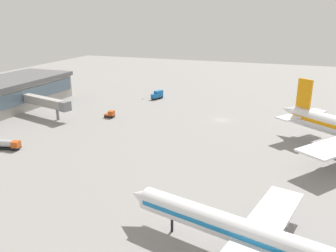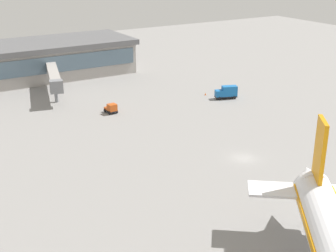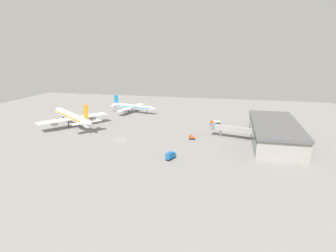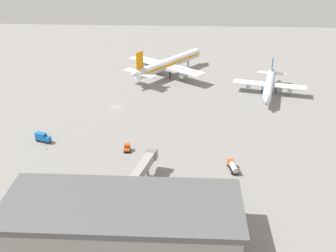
{
  "view_description": "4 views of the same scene",
  "coord_description": "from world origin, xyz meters",
  "views": [
    {
      "loc": [
        107.64,
        20.95,
        33.17
      ],
      "look_at": [
        19.91,
        -11.61,
        2.64
      ],
      "focal_mm": 36.83,
      "sensor_mm": 36.0,
      "label": 1
    },
    {
      "loc": [
        52.6,
        60.5,
        36.15
      ],
      "look_at": [
        6.58,
        -16.17,
        2.37
      ],
      "focal_mm": 50.21,
      "sensor_mm": 36.0,
      "label": 2
    },
    {
      "loc": [
        -132.26,
        -55.37,
        46.18
      ],
      "look_at": [
        14.21,
        -22.2,
        5.47
      ],
      "focal_mm": 30.22,
      "sensor_mm": 36.0,
      "label": 3
    },
    {
      "loc": [
        30.05,
        -157.23,
        70.7
      ],
      "look_at": [
        23.44,
        -23.69,
        3.52
      ],
      "focal_mm": 44.79,
      "sensor_mm": 36.0,
      "label": 4
    }
  ],
  "objects": [
    {
      "name": "airplane_at_gate",
      "position": [
        20.2,
        39.64,
        5.98
      ],
      "size": [
        38.71,
        45.75,
        16.46
      ],
      "rotation": [
        0.0,
        0.0,
        0.92
      ],
      "color": "white",
      "rests_on": "ground"
    },
    {
      "name": "fuel_truck",
      "position": [
        44.71,
        -46.25,
        1.39
      ],
      "size": [
        3.21,
        6.55,
        2.5
      ],
      "rotation": [
        0.0,
        0.0,
        1.77
      ],
      "color": "black",
      "rests_on": "ground"
    },
    {
      "name": "terminal_building",
      "position": [
        15.16,
        -77.94,
        5.28
      ],
      "size": [
        57.37,
        22.77,
        10.35
      ],
      "color": "#9E9993",
      "rests_on": "ground"
    },
    {
      "name": "ground",
      "position": [
        0.0,
        0.0,
        0.0
      ],
      "size": [
        288.0,
        288.0,
        0.0
      ],
      "primitive_type": "plane",
      "color": "gray"
    },
    {
      "name": "catering_truck",
      "position": [
        -19.99,
        -31.03,
        1.7
      ],
      "size": [
        5.91,
        3.7,
        3.3
      ],
      "rotation": [
        0.0,
        0.0,
        5.93
      ],
      "color": "black",
      "rests_on": "ground"
    },
    {
      "name": "safety_cone_near_gate",
      "position": [
        -17.05,
        -36.33,
        0.3
      ],
      "size": [
        0.44,
        0.44,
        0.6
      ],
      "primitive_type": "cone",
      "color": "#EA590C",
      "rests_on": "ground"
    },
    {
      "name": "jet_bridge",
      "position": [
        17.08,
        -56.49,
        5.14
      ],
      "size": [
        8.7,
        23.78,
        6.74
      ],
      "rotation": [
        0.0,
        0.0,
        1.32
      ],
      "color": "#9E9993",
      "rests_on": "ground"
    },
    {
      "name": "airplane_taxiing",
      "position": [
        65.96,
        17.03,
        4.44
      ],
      "size": [
        32.34,
        39.7,
        12.21
      ],
      "rotation": [
        0.0,
        0.0,
        4.48
      ],
      "color": "white",
      "rests_on": "ground"
    },
    {
      "name": "baggage_tug",
      "position": [
        10.3,
        -35.83,
        1.16
      ],
      "size": [
        2.46,
        3.36,
        2.3
      ],
      "rotation": [
        0.0,
        0.0,
        1.66
      ],
      "color": "black",
      "rests_on": "ground"
    }
  ]
}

